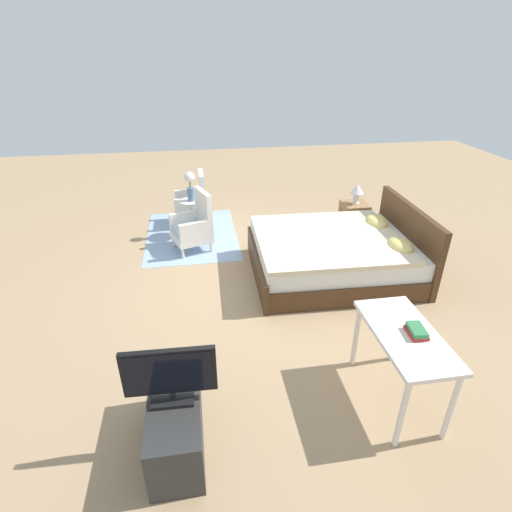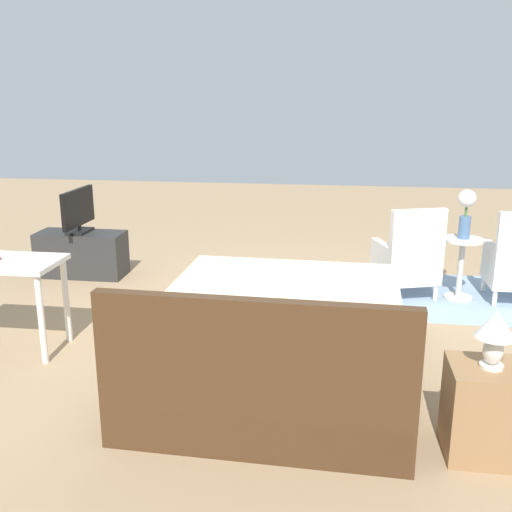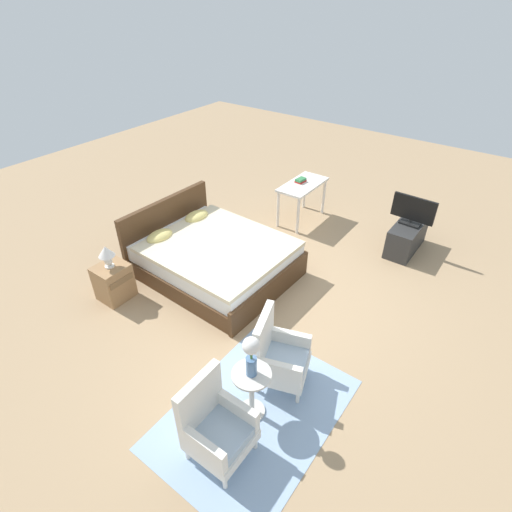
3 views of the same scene
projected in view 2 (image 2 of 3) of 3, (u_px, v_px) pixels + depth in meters
name	position (u px, v px, depth m)	size (l,w,h in m)	color
ground_plane	(269.00, 321.00, 5.38)	(16.00, 16.00, 0.00)	#A38460
floor_rug	(457.00, 297.00, 6.00)	(2.10, 1.50, 0.01)	#8EA8C6
bed	(278.00, 340.00, 4.26)	(1.84, 2.24, 0.96)	#472D19
armchair_by_window_right	(408.00, 260.00, 5.92)	(0.69, 0.69, 0.92)	white
side_table	(461.00, 261.00, 5.87)	(0.40, 0.40, 0.62)	beige
flower_vase	(466.00, 209.00, 5.72)	(0.17, 0.17, 0.48)	#4C709E
nightstand	(486.00, 411.00, 3.37)	(0.44, 0.41, 0.54)	#997047
table_lamp	(495.00, 331.00, 3.24)	(0.22, 0.22, 0.33)	silver
tv_stand	(82.00, 254.00, 6.65)	(0.96, 0.40, 0.49)	#2D2D2D
tv_flatscreen	(78.00, 211.00, 6.52)	(0.21, 0.69, 0.48)	black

